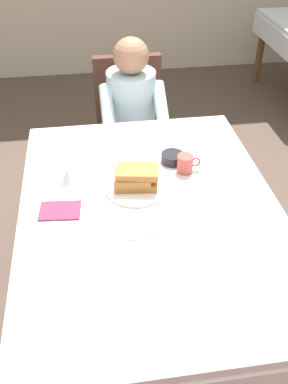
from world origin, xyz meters
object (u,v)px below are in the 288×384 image
object	(u,v)px
dining_table_main	(150,222)
chair_diner	(130,119)
fork_left_of_plate	(94,194)
spoon_near_edge	(139,238)
knife_right_of_plate	(179,187)
syrup_pitcher	(68,176)
plate_breakfast	(136,187)
cup_coffee	(186,164)
breakfast_stack	(135,178)
bowl_butter	(172,158)
diner_person	(132,111)

from	to	relation	value
dining_table_main	chair_diner	bearing A→B (deg)	87.70
fork_left_of_plate	spoon_near_edge	world-z (taller)	same
fork_left_of_plate	spoon_near_edge	distance (m)	0.34
knife_right_of_plate	syrup_pitcher	bearing A→B (deg)	82.81
plate_breakfast	cup_coffee	size ratio (longest dim) A/B	2.48
knife_right_of_plate	spoon_near_edge	bearing A→B (deg)	149.05
breakfast_stack	chair_diner	bearing A→B (deg)	84.84
plate_breakfast	breakfast_stack	xyz separation A→B (m)	(-0.00, -0.00, 0.05)
dining_table_main	plate_breakfast	world-z (taller)	plate_breakfast
dining_table_main	knife_right_of_plate	xyz separation A→B (m)	(0.15, 0.12, 0.09)
syrup_pitcher	bowl_butter	bearing A→B (deg)	11.14
dining_table_main	syrup_pitcher	xyz separation A→B (m)	(-0.34, 0.22, 0.13)
diner_person	bowl_butter	size ratio (longest dim) A/B	10.18
dining_table_main	bowl_butter	bearing A→B (deg)	63.73
syrup_pitcher	knife_right_of_plate	distance (m)	0.50
diner_person	breakfast_stack	distance (m)	0.90
breakfast_stack	diner_person	bearing A→B (deg)	83.93
bowl_butter	knife_right_of_plate	xyz separation A→B (m)	(-0.01, -0.21, -0.02)
syrup_pitcher	knife_right_of_plate	bearing A→B (deg)	-12.43
breakfast_stack	spoon_near_edge	distance (m)	0.32
cup_coffee	bowl_butter	distance (m)	0.10
diner_person	bowl_butter	distance (m)	0.71
plate_breakfast	syrup_pitcher	distance (m)	0.31
diner_person	bowl_butter	xyz separation A→B (m)	(0.11, -0.69, 0.09)
chair_diner	diner_person	xyz separation A→B (m)	(-0.00, -0.16, 0.14)
bowl_butter	syrup_pitcher	xyz separation A→B (m)	(-0.50, -0.10, 0.02)
dining_table_main	diner_person	world-z (taller)	diner_person
diner_person	plate_breakfast	xyz separation A→B (m)	(-0.09, -0.88, 0.08)
spoon_near_edge	knife_right_of_plate	bearing A→B (deg)	55.69
chair_diner	plate_breakfast	distance (m)	1.06
spoon_near_edge	plate_breakfast	bearing A→B (deg)	86.47
dining_table_main	cup_coffee	distance (m)	0.34
plate_breakfast	knife_right_of_plate	world-z (taller)	plate_breakfast
breakfast_stack	fork_left_of_plate	world-z (taller)	breakfast_stack
bowl_butter	spoon_near_edge	xyz separation A→B (m)	(-0.23, -0.51, -0.02)
dining_table_main	bowl_butter	size ratio (longest dim) A/B	13.85
cup_coffee	dining_table_main	bearing A→B (deg)	-130.78
spoon_near_edge	breakfast_stack	bearing A→B (deg)	86.88
cup_coffee	syrup_pitcher	bearing A→B (deg)	-178.77
plate_breakfast	knife_right_of_plate	size ratio (longest dim) A/B	1.40
spoon_near_edge	diner_person	bearing A→B (deg)	86.10
knife_right_of_plate	diner_person	bearing A→B (deg)	11.54
cup_coffee	fork_left_of_plate	size ratio (longest dim) A/B	0.63
plate_breakfast	syrup_pitcher	bearing A→B (deg)	163.61
diner_person	knife_right_of_plate	bearing A→B (deg)	96.29
breakfast_stack	knife_right_of_plate	size ratio (longest dim) A/B	1.03
dining_table_main	breakfast_stack	bearing A→B (deg)	109.30
cup_coffee	spoon_near_edge	xyz separation A→B (m)	(-0.28, -0.42, -0.04)
plate_breakfast	knife_right_of_plate	bearing A→B (deg)	-6.01
fork_left_of_plate	plate_breakfast	bearing A→B (deg)	-82.61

